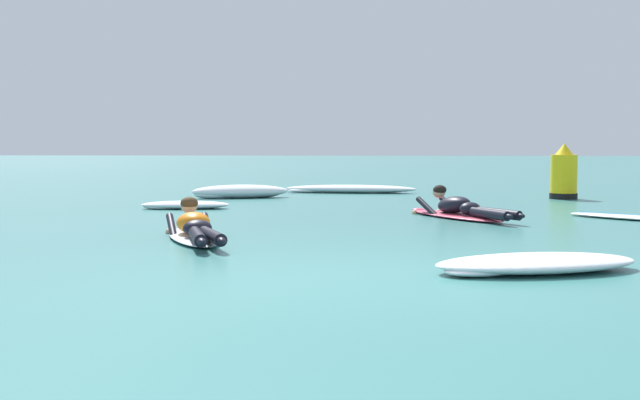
# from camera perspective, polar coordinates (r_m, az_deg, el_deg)

# --- Properties ---
(ground_plane) EXTENTS (120.00, 120.00, 0.00)m
(ground_plane) POSITION_cam_1_polar(r_m,az_deg,el_deg) (16.69, 2.74, 0.11)
(ground_plane) COLOR #387A75
(surfer_near) EXTENTS (1.23, 2.44, 0.53)m
(surfer_near) POSITION_cam_1_polar(r_m,az_deg,el_deg) (9.55, -8.98, -2.08)
(surfer_near) COLOR silver
(surfer_near) RESTS_ON ground
(surfer_far) EXTENTS (1.64, 2.50, 0.55)m
(surfer_far) POSITION_cam_1_polar(r_m,az_deg,el_deg) (12.44, 10.01, -0.68)
(surfer_far) COLOR #E54C66
(surfer_far) RESTS_ON ground
(drifting_surfboard) EXTENTS (1.90, 1.79, 0.16)m
(drifting_surfboard) POSITION_cam_1_polar(r_m,az_deg,el_deg) (12.96, 21.77, -1.17)
(drifting_surfboard) COLOR white
(drifting_surfboard) RESTS_ON ground
(whitewater_front) EXTENTS (1.60, 0.69, 0.14)m
(whitewater_front) POSITION_cam_1_polar(r_m,az_deg,el_deg) (14.23, -9.66, -0.36)
(whitewater_front) COLOR white
(whitewater_front) RESTS_ON ground
(whitewater_mid_left) EXTENTS (2.06, 1.27, 0.16)m
(whitewater_mid_left) POSITION_cam_1_polar(r_m,az_deg,el_deg) (7.42, 15.33, -4.43)
(whitewater_mid_left) COLOR white
(whitewater_mid_left) RESTS_ON ground
(whitewater_mid_right) EXTENTS (2.15, 1.19, 0.28)m
(whitewater_mid_right) POSITION_cam_1_polar(r_m,az_deg,el_deg) (16.92, -5.74, 0.59)
(whitewater_mid_right) COLOR white
(whitewater_mid_right) RESTS_ON ground
(whitewater_back) EXTENTS (3.13, 0.85, 0.19)m
(whitewater_back) POSITION_cam_1_polar(r_m,az_deg,el_deg) (18.58, 2.23, 0.79)
(whitewater_back) COLOR white
(whitewater_back) RESTS_ON ground
(channel_marker_buoy) EXTENTS (0.57, 0.57, 1.16)m
(channel_marker_buoy) POSITION_cam_1_polar(r_m,az_deg,el_deg) (17.33, 17.14, 1.65)
(channel_marker_buoy) COLOR yellow
(channel_marker_buoy) RESTS_ON ground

